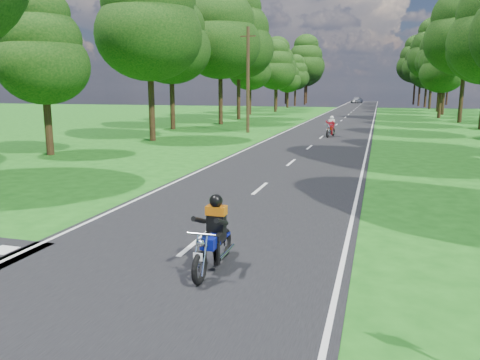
% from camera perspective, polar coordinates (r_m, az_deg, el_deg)
% --- Properties ---
extents(ground, '(160.00, 160.00, 0.00)m').
position_cam_1_polar(ground, '(9.07, -10.16, -11.43)').
color(ground, '#175413').
rests_on(ground, ground).
extents(main_road, '(7.00, 140.00, 0.02)m').
position_cam_1_polar(main_road, '(57.69, 12.73, 7.47)').
color(main_road, black).
rests_on(main_road, ground).
extents(road_markings, '(7.40, 140.00, 0.01)m').
position_cam_1_polar(road_markings, '(55.83, 12.45, 7.38)').
color(road_markings, silver).
rests_on(road_markings, main_road).
extents(treeline, '(40.00, 115.35, 14.78)m').
position_cam_1_polar(treeline, '(67.73, 14.89, 14.87)').
color(treeline, black).
rests_on(treeline, ground).
extents(telegraph_pole, '(1.20, 0.26, 8.00)m').
position_cam_1_polar(telegraph_pole, '(36.80, 0.97, 12.12)').
color(telegraph_pole, '#382616').
rests_on(telegraph_pole, ground).
extents(rider_near_blue, '(0.58, 1.74, 1.45)m').
position_cam_1_polar(rider_near_blue, '(8.96, -3.33, -6.49)').
color(rider_near_blue, '#0E1A9A').
rests_on(rider_near_blue, main_road).
extents(rider_far_red, '(0.87, 1.85, 1.48)m').
position_cam_1_polar(rider_far_red, '(34.18, 11.00, 6.44)').
color(rider_far_red, maroon).
rests_on(rider_far_red, main_road).
extents(distant_car, '(2.84, 4.53, 1.44)m').
position_cam_1_polar(distant_car, '(112.33, 14.05, 9.45)').
color(distant_car, '#AAADB2').
rests_on(distant_car, main_road).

